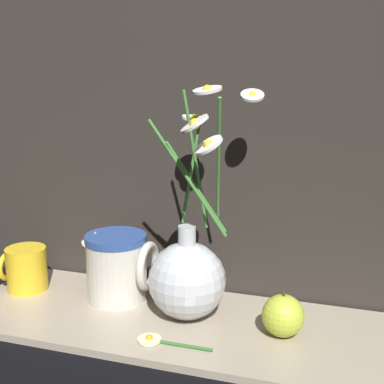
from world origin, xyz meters
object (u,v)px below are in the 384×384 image
at_px(vase_with_flowers, 188,275).
at_px(orange_fruit, 283,314).
at_px(ceramic_pitcher, 118,264).
at_px(yellow_mug, 25,269).

xyz_separation_m(vase_with_flowers, orange_fruit, (0.16, -0.01, -0.04)).
relative_size(vase_with_flowers, ceramic_pitcher, 2.88).
relative_size(vase_with_flowers, yellow_mug, 4.53).
bearing_deg(orange_fruit, vase_with_flowers, 176.19).
distance_m(vase_with_flowers, ceramic_pitcher, 0.14).
bearing_deg(ceramic_pitcher, orange_fruit, -7.67).
relative_size(ceramic_pitcher, orange_fruit, 1.79).
distance_m(yellow_mug, ceramic_pitcher, 0.18).
bearing_deg(orange_fruit, ceramic_pitcher, 172.33).
height_order(vase_with_flowers, yellow_mug, vase_with_flowers).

